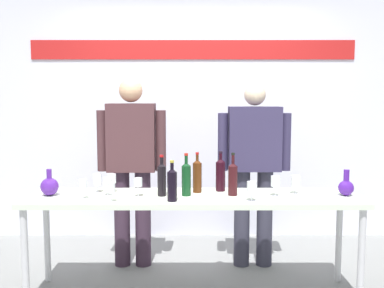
{
  "coord_description": "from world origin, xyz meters",
  "views": [
    {
      "loc": [
        -0.01,
        -3.28,
        1.5
      ],
      "look_at": [
        0.0,
        0.15,
        1.15
      ],
      "focal_mm": 41.34,
      "sensor_mm": 36.0,
      "label": 1
    }
  ],
  "objects": [
    {
      "name": "presenter_left",
      "position": [
        -0.54,
        0.59,
        0.96
      ],
      "size": [
        0.61,
        0.22,
        1.68
      ],
      "color": "#372536",
      "rests_on": "ground"
    },
    {
      "name": "presenter_right",
      "position": [
        0.54,
        0.59,
        0.94
      ],
      "size": [
        0.64,
        0.22,
        1.63
      ],
      "color": "#333142",
      "rests_on": "ground"
    },
    {
      "name": "wine_bottle_0",
      "position": [
        0.3,
        0.01,
        0.9
      ],
      "size": [
        0.07,
        0.07,
        0.33
      ],
      "color": "#351014",
      "rests_on": "display_table"
    },
    {
      "name": "wine_glass_left_4",
      "position": [
        -0.64,
        0.12,
        0.88
      ],
      "size": [
        0.07,
        0.07,
        0.15
      ],
      "color": "white",
      "rests_on": "display_table"
    },
    {
      "name": "wine_bottle_5",
      "position": [
        0.03,
        0.12,
        0.91
      ],
      "size": [
        0.07,
        0.07,
        0.31
      ],
      "color": "#4F260E",
      "rests_on": "display_table"
    },
    {
      "name": "wine_glass_right_2",
      "position": [
        0.62,
        -0.02,
        0.88
      ],
      "size": [
        0.07,
        0.07,
        0.15
      ],
      "color": "white",
      "rests_on": "display_table"
    },
    {
      "name": "back_wall",
      "position": [
        0.0,
        1.5,
        1.5
      ],
      "size": [
        4.87,
        0.11,
        3.0
      ],
      "color": "silver",
      "rests_on": "ground"
    },
    {
      "name": "wine_glass_left_1",
      "position": [
        -0.75,
        0.11,
        0.87
      ],
      "size": [
        0.06,
        0.06,
        0.15
      ],
      "color": "white",
      "rests_on": "display_table"
    },
    {
      "name": "wine_bottle_4",
      "position": [
        -0.15,
        -0.18,
        0.9
      ],
      "size": [
        0.07,
        0.07,
        0.29
      ],
      "color": "black",
      "rests_on": "display_table"
    },
    {
      "name": "decanter_blue_left",
      "position": [
        -1.08,
        -0.0,
        0.84
      ],
      "size": [
        0.14,
        0.14,
        0.2
      ],
      "color": "#522295",
      "rests_on": "display_table"
    },
    {
      "name": "wine_glass_left_5",
      "position": [
        -0.58,
        -0.21,
        0.87
      ],
      "size": [
        0.06,
        0.06,
        0.14
      ],
      "color": "white",
      "rests_on": "display_table"
    },
    {
      "name": "wine_glass_left_2",
      "position": [
        -0.65,
        0.01,
        0.87
      ],
      "size": [
        0.06,
        0.06,
        0.14
      ],
      "color": "white",
      "rests_on": "display_table"
    },
    {
      "name": "wine_bottle_2",
      "position": [
        -0.05,
        0.0,
        0.91
      ],
      "size": [
        0.07,
        0.07,
        0.32
      ],
      "color": "#103D1B",
      "rests_on": "display_table"
    },
    {
      "name": "wine_bottle_1",
      "position": [
        0.22,
        0.17,
        0.91
      ],
      "size": [
        0.08,
        0.08,
        0.32
      ],
      "color": "black",
      "rests_on": "display_table"
    },
    {
      "name": "wine_glass_right_0",
      "position": [
        0.42,
        -0.18,
        0.87
      ],
      "size": [
        0.07,
        0.07,
        0.14
      ],
      "color": "white",
      "rests_on": "display_table"
    },
    {
      "name": "display_table",
      "position": [
        0.0,
        0.0,
        0.71
      ],
      "size": [
        2.52,
        0.58,
        0.77
      ],
      "color": "silver",
      "rests_on": "ground"
    },
    {
      "name": "wine_glass_left_3",
      "position": [
        -0.8,
        -0.12,
        0.88
      ],
      "size": [
        0.06,
        0.06,
        0.15
      ],
      "color": "white",
      "rests_on": "display_table"
    },
    {
      "name": "wine_glass_left_0",
      "position": [
        -0.41,
        -0.04,
        0.88
      ],
      "size": [
        0.06,
        0.06,
        0.14
      ],
      "color": "white",
      "rests_on": "display_table"
    },
    {
      "name": "decanter_blue_right",
      "position": [
        1.16,
        -0.0,
        0.84
      ],
      "size": [
        0.12,
        0.12,
        0.2
      ],
      "color": "#4B1D93",
      "rests_on": "display_table"
    },
    {
      "name": "wine_bottle_3",
      "position": [
        -0.24,
        -0.01,
        0.91
      ],
      "size": [
        0.07,
        0.07,
        0.31
      ],
      "color": "black",
      "rests_on": "display_table"
    },
    {
      "name": "wine_glass_right_1",
      "position": [
        0.79,
        0.06,
        0.87
      ],
      "size": [
        0.07,
        0.07,
        0.14
      ],
      "color": "white",
      "rests_on": "display_table"
    }
  ]
}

